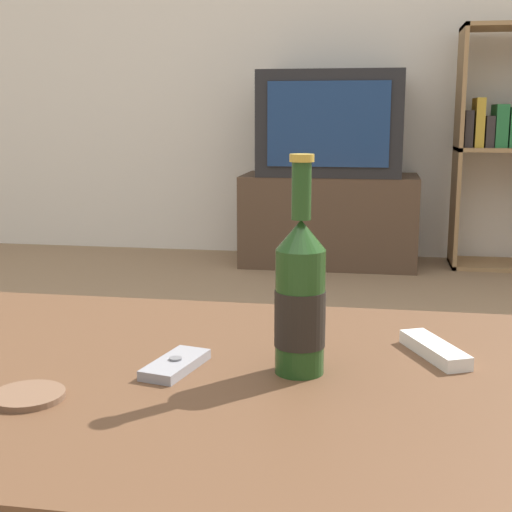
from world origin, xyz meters
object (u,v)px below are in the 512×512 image
at_px(tv_stand, 329,220).
at_px(television, 331,124).
at_px(bookshelf, 501,142).
at_px(cell_phone, 176,363).
at_px(beer_bottle, 300,298).
at_px(remote_control, 434,350).

bearing_deg(tv_stand, television, -90.00).
distance_m(bookshelf, cell_phone, 2.94).
bearing_deg(cell_phone, beer_bottle, 17.35).
relative_size(tv_stand, bookshelf, 0.74).
bearing_deg(bookshelf, cell_phone, -107.10).
relative_size(tv_stand, beer_bottle, 2.98).
distance_m(television, bookshelf, 0.84).
xyz_separation_m(tv_stand, bookshelf, (0.84, 0.08, 0.40)).
height_order(television, bookshelf, bookshelf).
xyz_separation_m(tv_stand, cell_phone, (-0.03, -2.73, 0.19)).
bearing_deg(cell_phone, bookshelf, 85.47).
bearing_deg(television, tv_stand, 90.00).
distance_m(television, remote_control, 2.65).
relative_size(television, bookshelf, 0.59).
bearing_deg(television, remote_control, -82.79).
height_order(tv_stand, beer_bottle, beer_bottle).
bearing_deg(cell_phone, tv_stand, 102.02).
bearing_deg(bookshelf, television, -174.58).
bearing_deg(television, bookshelf, 5.42).
xyz_separation_m(tv_stand, television, (-0.00, -0.00, 0.49)).
bearing_deg(bookshelf, beer_bottle, -103.95).
height_order(bookshelf, cell_phone, bookshelf).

